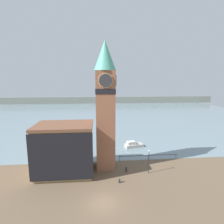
% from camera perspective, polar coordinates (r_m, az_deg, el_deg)
% --- Properties ---
extents(ground_plane, '(160.00, 160.00, 0.00)m').
position_cam_1_polar(ground_plane, '(26.30, -2.92, -27.52)').
color(ground_plane, brown).
extents(water, '(160.00, 120.00, 0.00)m').
position_cam_1_polar(water, '(94.72, -4.47, -0.00)').
color(water, gray).
rests_on(water, ground_plane).
extents(far_shoreline, '(180.00, 3.00, 5.00)m').
position_cam_1_polar(far_shoreline, '(134.04, -4.64, 3.92)').
color(far_shoreline, gray).
rests_on(far_shoreline, water).
extents(pier_railing, '(12.45, 0.08, 1.09)m').
position_cam_1_polar(pier_railing, '(37.77, 11.75, -13.81)').
color(pier_railing, '#232328').
rests_on(pier_railing, ground_plane).
extents(clock_tower, '(3.85, 3.85, 22.97)m').
position_cam_1_polar(clock_tower, '(31.17, -2.21, 2.88)').
color(clock_tower, '#935B42').
rests_on(clock_tower, ground_plane).
extents(pier_building, '(9.91, 7.21, 8.81)m').
position_cam_1_polar(pier_building, '(32.24, -15.12, -11.50)').
color(pier_building, '#A88451').
rests_on(pier_building, ground_plane).
extents(boat_near, '(4.77, 2.85, 1.50)m').
position_cam_1_polar(boat_near, '(44.47, 6.96, -10.58)').
color(boat_near, '#B7B2A8').
rests_on(boat_near, water).
extents(mooring_bollard_near, '(0.35, 0.35, 0.69)m').
position_cam_1_polar(mooring_bollard_near, '(30.04, 2.41, -21.45)').
color(mooring_bollard_near, '#2D2D33').
rests_on(mooring_bollard_near, ground_plane).
extents(mooring_bollard_far, '(0.34, 0.34, 0.85)m').
position_cam_1_polar(mooring_bollard_far, '(33.16, 4.69, -18.09)').
color(mooring_bollard_far, '#2D2D33').
rests_on(mooring_bollard_far, ground_plane).
extents(lamp_post, '(0.32, 0.32, 4.31)m').
position_cam_1_polar(lamp_post, '(32.12, 11.95, -14.25)').
color(lamp_post, black).
rests_on(lamp_post, ground_plane).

